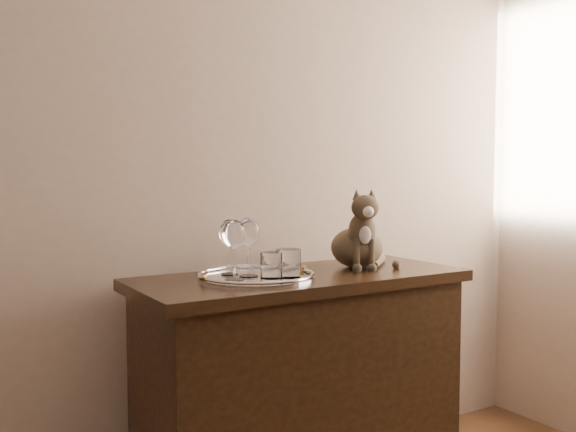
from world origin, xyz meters
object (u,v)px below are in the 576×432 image
sideboard (301,391)px  wine_glass_d (249,247)px  tray (256,277)px  cat (357,228)px  tumbler_b (272,265)px  tumbler_a (288,263)px  wine_glass_a (230,247)px  wine_glass_c (234,250)px

sideboard → wine_glass_d: bearing=179.2°
tray → cat: size_ratio=1.32×
tray → tumbler_b: tumbler_b is taller
sideboard → tumbler_a: size_ratio=12.49×
wine_glass_a → wine_glass_c: 0.11m
sideboard → wine_glass_d: wine_glass_d is taller
tray → sideboard: bearing=-3.0°
tumbler_b → cat: size_ratio=0.29×
tray → wine_glass_a: (-0.07, 0.06, 0.10)m
tray → tumbler_a: size_ratio=4.16×
wine_glass_d → tray: bearing=11.1°
tray → wine_glass_d: size_ratio=1.97×
tumbler_b → cat: (0.43, 0.09, 0.10)m
tray → tumbler_b: 0.09m
sideboard → tumbler_a: (-0.10, -0.08, 0.48)m
tray → wine_glass_c: 0.16m
wine_glass_c → wine_glass_d: size_ratio=0.99×
tray → wine_glass_c: bearing=-156.0°
wine_glass_a → wine_glass_d: size_ratio=0.96×
cat → wine_glass_a: bearing=-161.3°
wine_glass_c → tumbler_b: 0.14m
tumbler_a → sideboard: bearing=37.5°
wine_glass_d → tumbler_b: 0.10m
tumbler_a → tumbler_b: 0.06m
wine_glass_d → tumbler_a: bearing=-35.8°
tray → tumbler_a: (0.08, -0.09, 0.05)m
sideboard → cat: 0.64m
cat → tumbler_b: bearing=-144.9°
wine_glass_c → cat: cat is taller
sideboard → wine_glass_a: 0.59m
tumbler_a → tray: bearing=132.2°
wine_glass_d → wine_glass_a: bearing=120.2°
tumbler_b → wine_glass_d: bearing=130.2°
sideboard → wine_glass_c: size_ratio=5.97×
tumbler_b → cat: bearing=12.2°
sideboard → tray: tray is taller
wine_glass_d → tumbler_b: (0.05, -0.06, -0.06)m
wine_glass_a → wine_glass_d: (0.04, -0.07, 0.00)m
tray → wine_glass_d: 0.11m
sideboard → tray: size_ratio=3.00×
wine_glass_c → tumbler_a: size_ratio=2.09×
sideboard → wine_glass_c: 0.61m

